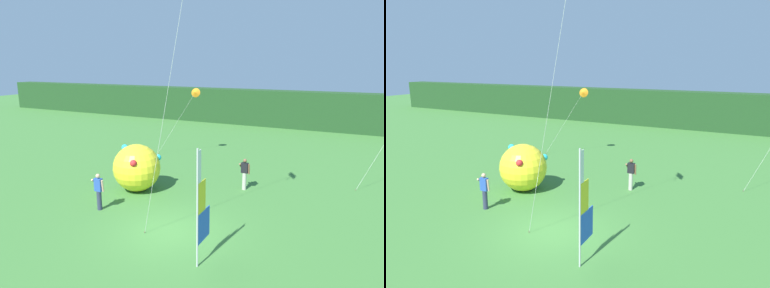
{
  "view_description": "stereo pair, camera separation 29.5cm",
  "coord_description": "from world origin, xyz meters",
  "views": [
    {
      "loc": [
        6.37,
        -10.96,
        6.61
      ],
      "look_at": [
        -0.82,
        3.83,
        2.72
      ],
      "focal_mm": 32.2,
      "sensor_mm": 36.0,
      "label": 1
    },
    {
      "loc": [
        6.63,
        -10.82,
        6.61
      ],
      "look_at": [
        -0.82,
        3.83,
        2.72
      ],
      "focal_mm": 32.2,
      "sensor_mm": 36.0,
      "label": 2
    }
  ],
  "objects": [
    {
      "name": "distant_treeline",
      "position": [
        0.0,
        25.67,
        1.88
      ],
      "size": [
        80.0,
        2.4,
        3.77
      ],
      "primitive_type": "cube",
      "color": "#1E421E",
      "rests_on": "ground"
    },
    {
      "name": "inflatable_balloon",
      "position": [
        -3.79,
        3.3,
        1.25
      ],
      "size": [
        2.49,
        2.49,
        2.49
      ],
      "color": "yellow",
      "rests_on": "ground"
    },
    {
      "name": "banner_flag",
      "position": [
        2.06,
        -1.41,
        1.94
      ],
      "size": [
        0.06,
        1.03,
        4.06
      ],
      "color": "#B7B7BC",
      "rests_on": "ground"
    },
    {
      "name": "person_mid_field",
      "position": [
        1.28,
        5.88,
        0.91
      ],
      "size": [
        0.55,
        0.48,
        1.71
      ],
      "color": "#B7B2A3",
      "rests_on": "ground"
    },
    {
      "name": "person_near_banner",
      "position": [
        -3.92,
        0.48,
        0.93
      ],
      "size": [
        0.55,
        0.48,
        1.73
      ],
      "color": "#2D334C",
      "rests_on": "ground"
    },
    {
      "name": "ground_plane",
      "position": [
        0.0,
        0.0,
        0.0
      ],
      "size": [
        120.0,
        120.0,
        0.0
      ],
      "primitive_type": "plane",
      "color": "#3D7533"
    },
    {
      "name": "kite_orange_delta_0",
      "position": [
        -4.0,
        10.85,
        4.57
      ],
      "size": [
        3.18,
        0.77,
        4.94
      ],
      "color": "brown",
      "rests_on": "ground"
    }
  ]
}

